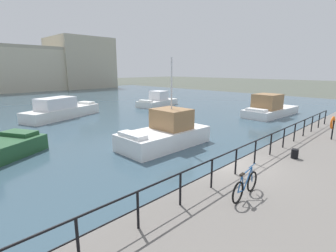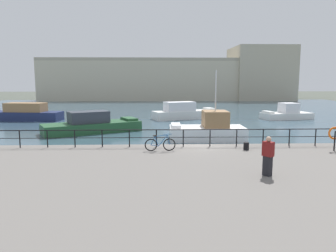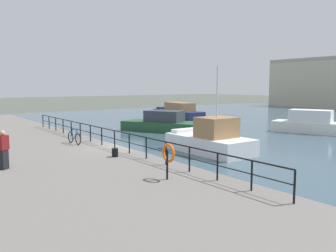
{
  "view_description": "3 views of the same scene",
  "coord_description": "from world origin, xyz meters",
  "views": [
    {
      "loc": [
        -9.44,
        -5.42,
        4.93
      ],
      "look_at": [
        -0.66,
        3.32,
        2.11
      ],
      "focal_mm": 26.73,
      "sensor_mm": 36.0,
      "label": 1
    },
    {
      "loc": [
        -2.5,
        -19.88,
        4.86
      ],
      "look_at": [
        -1.65,
        5.59,
        1.2
      ],
      "focal_mm": 34.17,
      "sensor_mm": 36.0,
      "label": 2
    },
    {
      "loc": [
        18.03,
        -9.93,
        4.41
      ],
      "look_at": [
        0.04,
        3.55,
        1.78
      ],
      "focal_mm": 36.88,
      "sensor_mm": 36.0,
      "label": 3
    }
  ],
  "objects": [
    {
      "name": "life_ring_stand",
      "position": [
        7.66,
        -2.14,
        1.81
      ],
      "size": [
        0.75,
        0.16,
        1.4
      ],
      "color": "black",
      "rests_on": "quay_promenade"
    },
    {
      "name": "water_basin",
      "position": [
        0.0,
        30.2,
        0.01
      ],
      "size": [
        80.0,
        60.0,
        0.01
      ],
      "primitive_type": "cube",
      "color": "#385160",
      "rests_on": "ground_plane"
    },
    {
      "name": "parked_bicycle",
      "position": [
        -2.36,
        -1.92,
        1.22
      ],
      "size": [
        1.77,
        0.16,
        0.98
      ],
      "rotation": [
        0.0,
        0.0,
        0.06
      ],
      "color": "black",
      "rests_on": "quay_promenade"
    },
    {
      "name": "harbor_building",
      "position": [
        6.09,
        61.05,
        5.15
      ],
      "size": [
        60.72,
        14.46,
        13.02
      ],
      "color": "#C1B79E",
      "rests_on": "ground_plane"
    },
    {
      "name": "moored_blue_motorboat",
      "position": [
        -18.9,
        19.46,
        0.86
      ],
      "size": [
        9.72,
        3.61,
        2.14
      ],
      "rotation": [
        0.0,
        0.0,
        3.02
      ],
      "color": "navy",
      "rests_on": "water_basin"
    },
    {
      "name": "moored_white_yacht",
      "position": [
        0.85,
        20.31,
        0.85
      ],
      "size": [
        8.59,
        5.08,
        2.16
      ],
      "rotation": [
        0.0,
        0.0,
        0.35
      ],
      "color": "white",
      "rests_on": "water_basin"
    },
    {
      "name": "moored_green_narrowboat",
      "position": [
        13.82,
        19.73,
        0.68
      ],
      "size": [
        6.48,
        3.7,
        2.02
      ],
      "rotation": [
        0.0,
        0.0,
        3.32
      ],
      "color": "white",
      "rests_on": "water_basin"
    },
    {
      "name": "quay_railing",
      "position": [
        -0.11,
        -0.75,
        1.57
      ],
      "size": [
        24.68,
        0.07,
        1.08
      ],
      "color": "black",
      "rests_on": "quay_promenade"
    },
    {
      "name": "mooring_bollard",
      "position": [
        2.67,
        -1.78,
        1.05
      ],
      "size": [
        0.32,
        0.32,
        0.44
      ],
      "primitive_type": "cylinder",
      "color": "black",
      "rests_on": "quay_promenade"
    },
    {
      "name": "quay_promenade",
      "position": [
        0.0,
        -6.5,
        0.42
      ],
      "size": [
        56.0,
        13.0,
        0.83
      ],
      "primitive_type": "cube",
      "color": "slate",
      "rests_on": "ground_plane"
    },
    {
      "name": "ground_plane",
      "position": [
        0.0,
        0.0,
        0.0
      ],
      "size": [
        240.0,
        240.0,
        0.0
      ],
      "primitive_type": "plane",
      "color": "#4C5147"
    },
    {
      "name": "moored_cabin_cruiser",
      "position": [
        1.67,
        5.85,
        0.85
      ],
      "size": [
        6.1,
        2.89,
        5.66
      ],
      "rotation": [
        0.0,
        0.0,
        3.13
      ],
      "color": "white",
      "rests_on": "water_basin"
    },
    {
      "name": "standing_person",
      "position": [
        2.16,
        -6.86,
        1.7
      ],
      "size": [
        0.49,
        0.52,
        1.69
      ],
      "rotation": [
        0.0,
        0.0,
        3.77
      ],
      "color": "black",
      "rests_on": "quay_promenade"
    },
    {
      "name": "moored_small_launch",
      "position": [
        -8.64,
        9.94,
        0.73
      ],
      "size": [
        9.23,
        6.68,
        2.0
      ],
      "rotation": [
        0.0,
        0.0,
        0.48
      ],
      "color": "#23512D",
      "rests_on": "water_basin"
    }
  ]
}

